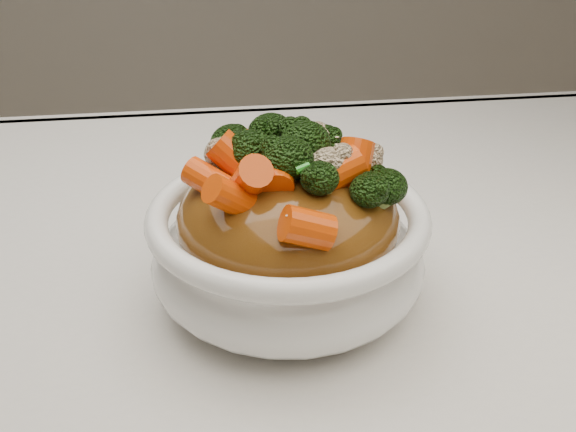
{
  "coord_description": "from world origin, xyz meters",
  "views": [
    {
      "loc": [
        -0.09,
        -0.38,
        1.04
      ],
      "look_at": [
        -0.04,
        0.01,
        0.82
      ],
      "focal_mm": 42.0,
      "sensor_mm": 36.0,
      "label": 1
    }
  ],
  "objects": [
    {
      "name": "bowl",
      "position": [
        -0.04,
        0.01,
        0.79
      ],
      "size": [
        0.21,
        0.21,
        0.08
      ],
      "primitive_type": null,
      "rotation": [
        0.0,
        0.0,
        -0.12
      ],
      "color": "white",
      "rests_on": "tablecloth"
    },
    {
      "name": "carrots",
      "position": [
        -0.04,
        0.01,
        0.87
      ],
      "size": [
        0.17,
        0.17,
        0.04
      ],
      "primitive_type": null,
      "rotation": [
        0.0,
        0.0,
        -0.12
      ],
      "color": "#E34807",
      "rests_on": "sauce_base"
    },
    {
      "name": "sesame_seeds",
      "position": [
        -0.04,
        0.01,
        0.87
      ],
      "size": [
        0.15,
        0.15,
        0.01
      ],
      "primitive_type": null,
      "rotation": [
        0.0,
        0.0,
        -0.12
      ],
      "color": "beige",
      "rests_on": "sauce_base"
    },
    {
      "name": "cauliflower",
      "position": [
        -0.04,
        0.01,
        0.87
      ],
      "size": [
        0.17,
        0.17,
        0.03
      ],
      "primitive_type": null,
      "rotation": [
        0.0,
        0.0,
        -0.12
      ],
      "color": "#C8AF88",
      "rests_on": "sauce_base"
    },
    {
      "name": "broccoli",
      "position": [
        -0.04,
        0.01,
        0.87
      ],
      "size": [
        0.17,
        0.17,
        0.04
      ],
      "primitive_type": null,
      "rotation": [
        0.0,
        0.0,
        -0.12
      ],
      "color": "black",
      "rests_on": "sauce_base"
    },
    {
      "name": "sauce_base",
      "position": [
        -0.04,
        0.01,
        0.81
      ],
      "size": [
        0.17,
        0.17,
        0.08
      ],
      "primitive_type": "ellipsoid",
      "rotation": [
        0.0,
        0.0,
        -0.12
      ],
      "color": "brown",
      "rests_on": "bowl"
    },
    {
      "name": "tablecloth",
      "position": [
        0.0,
        0.0,
        0.73
      ],
      "size": [
        1.2,
        0.8,
        0.04
      ],
      "primitive_type": "cube",
      "color": "silver",
      "rests_on": "dining_table"
    },
    {
      "name": "scallions",
      "position": [
        -0.04,
        0.01,
        0.87
      ],
      "size": [
        0.13,
        0.13,
        0.02
      ],
      "primitive_type": null,
      "rotation": [
        0.0,
        0.0,
        -0.12
      ],
      "color": "#259522",
      "rests_on": "sauce_base"
    }
  ]
}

